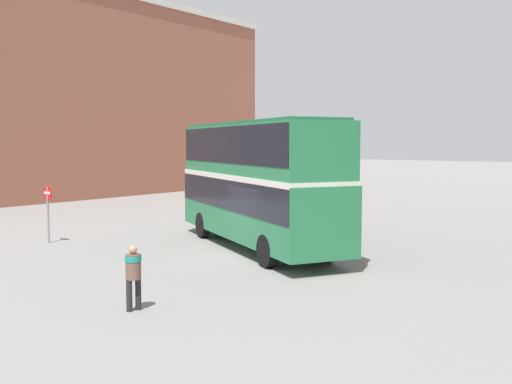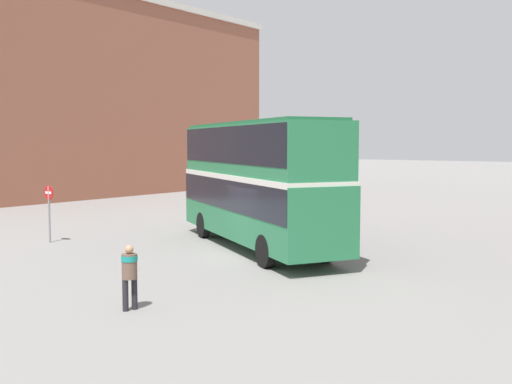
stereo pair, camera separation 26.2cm
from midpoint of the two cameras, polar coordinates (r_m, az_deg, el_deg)
name	(u,v)px [view 2 (the right image)]	position (r m, az deg, el deg)	size (l,w,h in m)	color
ground_plane	(247,257)	(21.46, -0.52, -6.16)	(240.00, 240.00, 0.00)	gray
building_row_left	(77,96)	(49.68, -16.55, 8.72)	(9.94, 35.09, 15.40)	#935642
double_decker_bus	(256,176)	(22.83, 0.33, 1.50)	(10.63, 7.56, 4.83)	#287A4C
pedestrian_foreground	(130,270)	(14.82, -11.45, -7.33)	(0.47, 0.47, 1.59)	#232328
no_entry_sign	(49,205)	(25.62, -18.84, -1.14)	(0.59, 0.08, 2.33)	gray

